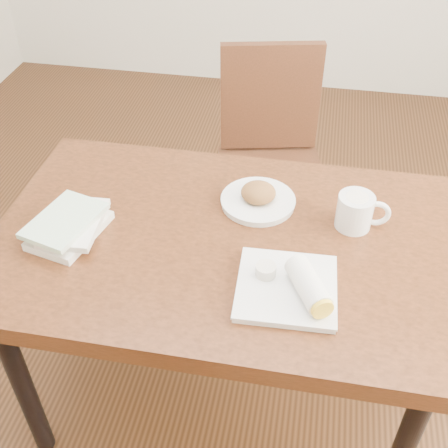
% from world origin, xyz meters
% --- Properties ---
extents(ground, '(4.00, 5.00, 0.01)m').
position_xyz_m(ground, '(0.00, 0.00, -0.01)').
color(ground, '#472814').
rests_on(ground, ground).
extents(table, '(1.31, 0.84, 0.75)m').
position_xyz_m(table, '(0.00, 0.00, 0.67)').
color(table, '#5E2D16').
rests_on(table, ground).
extents(chair_far, '(0.50, 0.50, 0.95)m').
position_xyz_m(chair_far, '(0.05, 0.78, 0.55)').
color(chair_far, '#472314').
rests_on(chair_far, ground).
extents(plate_scone, '(0.23, 0.23, 0.07)m').
position_xyz_m(plate_scone, '(0.07, 0.17, 0.77)').
color(plate_scone, white).
rests_on(plate_scone, table).
extents(coffee_mug, '(0.15, 0.10, 0.10)m').
position_xyz_m(coffee_mug, '(0.36, 0.12, 0.80)').
color(coffee_mug, white).
rests_on(coffee_mug, table).
extents(plate_burrito, '(0.26, 0.26, 0.08)m').
position_xyz_m(plate_burrito, '(0.21, -0.18, 0.78)').
color(plate_burrito, white).
rests_on(plate_burrito, table).
extents(book_stack, '(0.21, 0.26, 0.06)m').
position_xyz_m(book_stack, '(-0.43, -0.06, 0.78)').
color(book_stack, white).
rests_on(book_stack, table).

